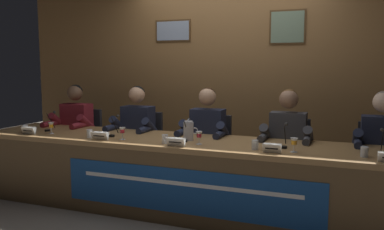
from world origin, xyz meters
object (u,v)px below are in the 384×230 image
object	(u,v)px
microphone_left	(114,129)
microphone_center	(186,134)
nameplate_left	(100,136)
chair_far_left	(83,146)
panelist_center	(205,135)
panelist_far_right	(381,147)
conference_table	(188,164)
water_cup_far_right	(364,152)
nameplate_right	(272,148)
panelist_far_left	(73,127)
juice_glass_center	(199,135)
juice_glass_far_left	(51,126)
microphone_right	(285,139)
juice_glass_right	(294,142)
water_cup_far_left	(25,129)
water_pitcher_central	(189,131)
nameplate_center	(176,142)
water_cup_right	(255,145)
juice_glass_left	(122,131)
water_cup_left	(90,134)
chair_right	(289,163)
panelist_right	(287,141)
panelist_left	(135,131)
chair_left	(143,151)
chair_far_right	(378,171)
chair_center	(211,156)
nameplate_far_left	(29,131)
microphone_far_right	(382,147)

from	to	relation	value
microphone_left	microphone_center	xyz separation A→B (m)	(0.80, 0.01, 0.00)
nameplate_left	chair_far_left	bearing A→B (deg)	133.66
panelist_center	panelist_far_right	size ratio (longest dim) A/B	1.00
panelist_center	conference_table	bearing A→B (deg)	-89.80
microphone_left	water_cup_far_right	distance (m)	2.40
nameplate_right	chair_far_left	bearing A→B (deg)	160.60
panelist_far_left	juice_glass_center	size ratio (longest dim) A/B	9.87
juice_glass_far_left	microphone_right	distance (m)	2.46
juice_glass_far_left	juice_glass_right	size ratio (longest dim) A/B	1.00
water_cup_far_left	microphone_center	xyz separation A→B (m)	(1.83, 0.17, 0.04)
microphone_left	water_pitcher_central	xyz separation A→B (m)	(0.81, 0.06, 0.02)
nameplate_center	juice_glass_center	xyz separation A→B (m)	(0.16, 0.16, 0.05)
panelist_far_right	water_cup_right	bearing A→B (deg)	-149.44
juice_glass_left	water_cup_left	xyz separation A→B (m)	(-0.36, -0.03, -0.05)
juice_glass_far_left	water_cup_far_left	size ratio (longest dim) A/B	1.46
water_cup_far_left	chair_right	size ratio (longest dim) A/B	0.09
water_cup_far_left	microphone_left	distance (m)	1.04
juice_glass_left	panelist_right	bearing A→B (deg)	22.20
panelist_left	microphone_left	distance (m)	0.49
panelist_far_left	microphone_right	xyz separation A→B (m)	(2.63, -0.44, 0.09)
chair_left	panelist_left	world-z (taller)	panelist_left
chair_far_right	juice_glass_right	bearing A→B (deg)	-131.73
water_cup_far_left	nameplate_right	distance (m)	2.70
nameplate_left	microphone_right	world-z (taller)	microphone_right
panelist_far_left	chair_far_right	distance (m)	3.47
chair_center	nameplate_center	xyz separation A→B (m)	(-0.03, -0.94, 0.33)
microphone_center	panelist_right	distance (m)	1.02
chair_right	panelist_right	bearing A→B (deg)	-90.00
water_cup_left	nameplate_right	distance (m)	1.86
panelist_left	water_cup_far_right	bearing A→B (deg)	-13.64
nameplate_far_left	juice_glass_left	size ratio (longest dim) A/B	1.30
water_cup_left	water_cup_far_right	world-z (taller)	same
panelist_center	panelist_far_right	xyz separation A→B (m)	(1.73, 0.00, 0.00)
panelist_left	water_pitcher_central	world-z (taller)	panelist_left
chair_far_left	microphone_left	size ratio (longest dim) A/B	4.15
nameplate_center	water_cup_far_left	bearing A→B (deg)	176.78
chair_left	juice_glass_right	xyz separation A→B (m)	(1.87, -0.81, 0.38)
nameplate_far_left	chair_left	size ratio (longest dim) A/B	0.18
microphone_center	juice_glass_right	distance (m)	1.05
nameplate_far_left	water_cup_right	distance (m)	2.43
nameplate_left	chair_left	bearing A→B (deg)	90.11
chair_right	juice_glass_center	bearing A→B (deg)	-133.08
nameplate_right	microphone_far_right	xyz separation A→B (m)	(0.86, 0.22, 0.03)
panelist_far_right	panelist_far_left	bearing A→B (deg)	180.00
water_cup_left	microphone_far_right	xyz separation A→B (m)	(2.71, 0.17, 0.04)
juice_glass_left	chair_center	size ratio (longest dim) A/B	0.14
conference_table	water_cup_far_right	distance (m)	1.58
panelist_far_left	water_cup_far_right	world-z (taller)	panelist_far_left
chair_left	panelist_left	distance (m)	0.34
water_cup_far_right	juice_glass_center	bearing A→B (deg)	179.64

